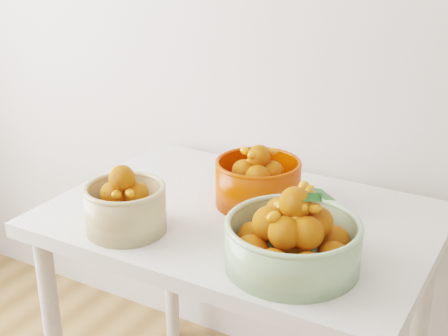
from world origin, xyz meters
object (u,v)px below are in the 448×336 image
Objects in this scene: table at (241,245)px; bowl_orange at (258,181)px; bowl_green at (293,240)px; bowl_cream at (126,206)px.

table is 0.18m from bowl_orange.
bowl_orange is at bearing 130.04° from bowl_green.
bowl_cream is at bearing -174.00° from bowl_green.
bowl_orange is (-0.22, 0.26, -0.00)m from bowl_green.
bowl_cream is (-0.20, -0.22, 0.16)m from table.
bowl_orange is (0.21, 0.30, 0.00)m from bowl_cream.
bowl_green reaches higher than table.
bowl_green is (0.22, -0.18, 0.16)m from table.
table is 2.67× the size of bowl_green.
table is at bearing 47.73° from bowl_cream.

